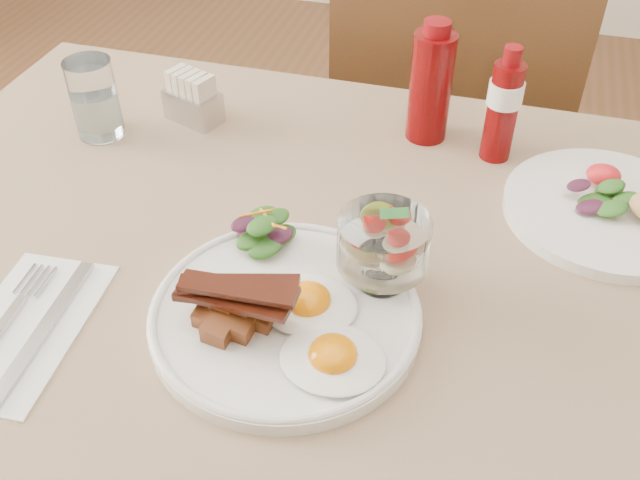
# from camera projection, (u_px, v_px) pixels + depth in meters

# --- Properties ---
(table) EXTENTS (1.33, 0.88, 0.75)m
(table) POSITION_uv_depth(u_px,v_px,m) (380.00, 341.00, 0.83)
(table) COLOR #56321B
(table) RESTS_ON ground
(chair_far) EXTENTS (0.42, 0.42, 0.93)m
(chair_far) POSITION_uv_depth(u_px,v_px,m) (448.00, 143.00, 1.41)
(chair_far) COLOR #56321B
(chair_far) RESTS_ON ground
(main_plate) EXTENTS (0.28, 0.28, 0.02)m
(main_plate) POSITION_uv_depth(u_px,v_px,m) (285.00, 316.00, 0.73)
(main_plate) COLOR white
(main_plate) RESTS_ON table
(fried_eggs) EXTENTS (0.17, 0.18, 0.03)m
(fried_eggs) POSITION_uv_depth(u_px,v_px,m) (320.00, 328.00, 0.70)
(fried_eggs) COLOR white
(fried_eggs) RESTS_ON main_plate
(bacon_potato_pile) EXTENTS (0.13, 0.08, 0.06)m
(bacon_potato_pile) POSITION_uv_depth(u_px,v_px,m) (233.00, 306.00, 0.69)
(bacon_potato_pile) COLOR brown
(bacon_potato_pile) RESTS_ON main_plate
(side_salad) EXTENTS (0.07, 0.07, 0.04)m
(side_salad) POSITION_uv_depth(u_px,v_px,m) (264.00, 233.00, 0.79)
(side_salad) COLOR #285416
(side_salad) RESTS_ON main_plate
(fruit_cup) EXTENTS (0.10, 0.10, 0.10)m
(fruit_cup) POSITION_uv_depth(u_px,v_px,m) (383.00, 243.00, 0.73)
(fruit_cup) COLOR white
(fruit_cup) RESTS_ON main_plate
(second_plate) EXTENTS (0.27, 0.25, 0.06)m
(second_plate) POSITION_uv_depth(u_px,v_px,m) (625.00, 209.00, 0.85)
(second_plate) COLOR white
(second_plate) RESTS_ON table
(ketchup_bottle) EXTENTS (0.07, 0.07, 0.17)m
(ketchup_bottle) POSITION_uv_depth(u_px,v_px,m) (431.00, 85.00, 0.96)
(ketchup_bottle) COLOR #5F0506
(ketchup_bottle) RESTS_ON table
(hot_sauce_bottle) EXTENTS (0.05, 0.05, 0.16)m
(hot_sauce_bottle) POSITION_uv_depth(u_px,v_px,m) (503.00, 106.00, 0.92)
(hot_sauce_bottle) COLOR #5F0506
(hot_sauce_bottle) RESTS_ON table
(sugar_caddy) EXTENTS (0.09, 0.07, 0.07)m
(sugar_caddy) POSITION_uv_depth(u_px,v_px,m) (193.00, 100.00, 1.02)
(sugar_caddy) COLOR silver
(sugar_caddy) RESTS_ON table
(water_glass) EXTENTS (0.06, 0.06, 0.11)m
(water_glass) POSITION_uv_depth(u_px,v_px,m) (95.00, 103.00, 0.98)
(water_glass) COLOR white
(water_glass) RESTS_ON table
(napkin_cutlery) EXTENTS (0.13, 0.22, 0.01)m
(napkin_cutlery) POSITION_uv_depth(u_px,v_px,m) (25.00, 328.00, 0.73)
(napkin_cutlery) COLOR white
(napkin_cutlery) RESTS_ON table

